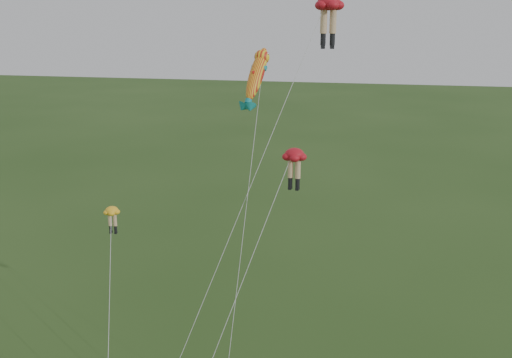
# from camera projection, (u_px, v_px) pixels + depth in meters

# --- Properties ---
(legs_kite_red_high) EXTENTS (8.90, 9.77, 21.79)m
(legs_kite_red_high) POSITION_uv_depth(u_px,v_px,m) (327.00, 11.00, 31.81)
(legs_kite_red_high) COLOR #B2121D
(legs_kite_red_high) RESTS_ON ground
(legs_kite_red_mid) EXTENTS (5.66, 6.60, 14.31)m
(legs_kite_red_mid) POSITION_uv_depth(u_px,v_px,m) (292.00, 164.00, 28.71)
(legs_kite_red_mid) COLOR #B2121D
(legs_kite_red_mid) RESTS_ON ground
(legs_kite_yellow) EXTENTS (2.91, 7.71, 9.62)m
(legs_kite_yellow) POSITION_uv_depth(u_px,v_px,m) (112.00, 220.00, 34.23)
(legs_kite_yellow) COLOR yellow
(legs_kite_yellow) RESTS_ON ground
(fish_kite) EXTENTS (1.62, 7.53, 19.20)m
(fish_kite) POSITION_uv_depth(u_px,v_px,m) (257.00, 76.00, 31.37)
(fish_kite) COLOR yellow
(fish_kite) RESTS_ON ground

